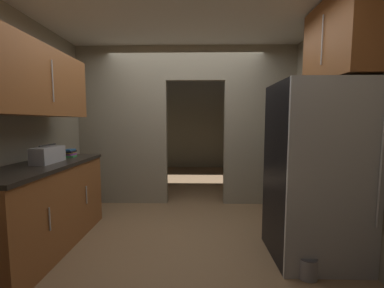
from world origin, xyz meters
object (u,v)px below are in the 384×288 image
Objects in this scene: refrigerator at (315,172)px; boombox at (48,155)px; paint_can at (307,267)px; book_stack at (70,153)px.

boombox is at bearing 176.27° from refrigerator.
refrigerator is 9.39× the size of paint_can.
paint_can is (2.62, -0.52, -0.93)m from boombox.
paint_can is (-0.20, -0.33, -0.79)m from refrigerator.
book_stack is at bearing 160.18° from paint_can.
refrigerator is 2.83m from boombox.
book_stack is (0.01, 0.42, -0.04)m from boombox.
book_stack is (-2.81, 0.61, 0.11)m from refrigerator.
refrigerator is at bearing -3.73° from boombox.
refrigerator is 0.88m from paint_can.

